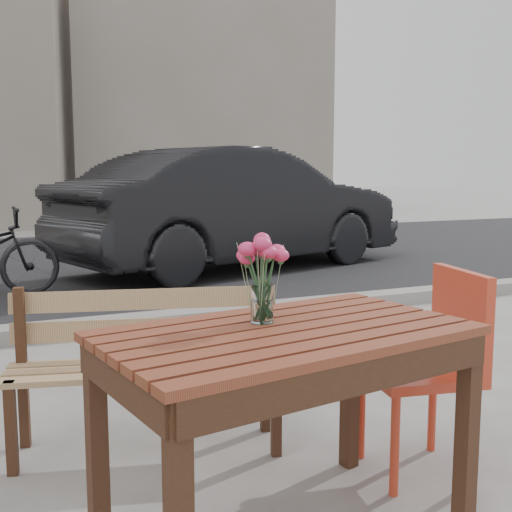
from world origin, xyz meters
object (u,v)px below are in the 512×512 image
at_px(main_vase, 262,267).
at_px(red_chair, 435,356).
at_px(parked_car, 236,209).
at_px(main_table, 287,364).

bearing_deg(main_vase, red_chair, 6.97).
height_order(red_chair, main_vase, main_vase).
bearing_deg(parked_car, main_table, 142.48).
bearing_deg(main_table, parked_car, 60.08).
bearing_deg(main_table, main_vase, 101.86).
bearing_deg(main_table, red_chair, 5.74).
xyz_separation_m(main_table, main_vase, (-0.04, 0.11, 0.32)).
relative_size(main_table, parked_car, 0.28).
height_order(main_table, main_vase, main_vase).
distance_m(main_table, main_vase, 0.34).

